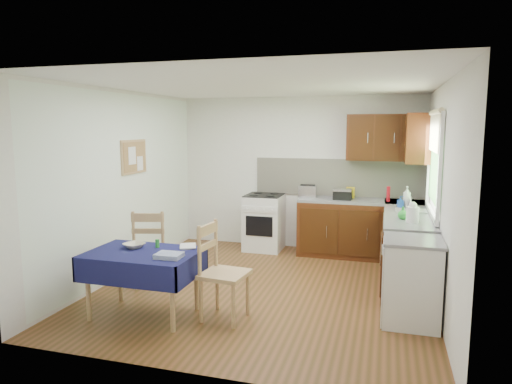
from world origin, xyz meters
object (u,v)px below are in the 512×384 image
(chair_far, at_px, (151,246))
(kettle, at_px, (413,213))
(dish_rack, at_px, (411,210))
(toaster, at_px, (308,191))
(chair_near, at_px, (220,269))
(dining_table, at_px, (143,261))
(sandwich_press, at_px, (343,194))

(chair_far, relative_size, kettle, 4.06)
(dish_rack, bearing_deg, toaster, 135.12)
(chair_far, relative_size, chair_near, 0.97)
(dining_table, distance_m, dish_rack, 3.50)
(dining_table, xyz_separation_m, kettle, (2.76, 1.39, 0.41))
(chair_near, xyz_separation_m, dish_rack, (1.96, 1.96, 0.38))
(toaster, height_order, sandwich_press, toaster)
(toaster, distance_m, kettle, 2.15)
(chair_far, xyz_separation_m, dish_rack, (3.13, 1.30, 0.40))
(dining_table, height_order, kettle, kettle)
(kettle, bearing_deg, dining_table, -153.36)
(toaster, relative_size, sandwich_press, 1.00)
(chair_near, distance_m, toaster, 2.85)
(toaster, xyz_separation_m, kettle, (1.50, -1.54, 0.01))
(dining_table, bearing_deg, dish_rack, 43.45)
(chair_far, bearing_deg, kettle, 174.70)
(dining_table, bearing_deg, chair_far, 119.78)
(toaster, xyz_separation_m, sandwich_press, (0.55, -0.03, -0.02))
(sandwich_press, bearing_deg, dining_table, -133.25)
(toaster, bearing_deg, dining_table, -99.78)
(sandwich_press, bearing_deg, dish_rack, -50.25)
(chair_near, xyz_separation_m, toaster, (0.44, 2.78, 0.46))
(chair_far, bearing_deg, dish_rack, -173.19)
(chair_far, distance_m, sandwich_press, 3.04)
(chair_far, height_order, chair_near, chair_near)
(chair_near, distance_m, kettle, 2.35)
(chair_near, relative_size, sandwich_press, 3.69)
(chair_far, relative_size, dish_rack, 2.49)
(chair_near, height_order, toaster, toaster)
(chair_near, xyz_separation_m, kettle, (1.95, 1.23, 0.47))
(chair_near, relative_size, kettle, 4.17)
(dish_rack, height_order, kettle, kettle)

